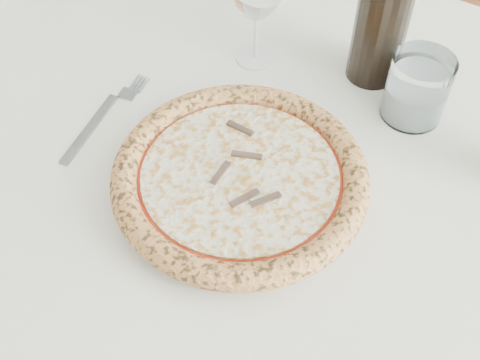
% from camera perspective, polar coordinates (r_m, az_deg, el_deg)
% --- Properties ---
extents(floor, '(5.00, 6.00, 0.02)m').
position_cam_1_polar(floor, '(1.54, 13.30, -15.65)').
color(floor, gray).
rests_on(floor, ground).
extents(dining_table, '(1.59, 0.95, 0.76)m').
position_cam_1_polar(dining_table, '(0.90, 3.39, 0.14)').
color(dining_table, brown).
rests_on(dining_table, floor).
extents(plate, '(0.30, 0.30, 0.02)m').
position_cam_1_polar(plate, '(0.78, 0.00, -0.52)').
color(plate, silver).
rests_on(plate, dining_table).
extents(pizza, '(0.33, 0.33, 0.03)m').
position_cam_1_polar(pizza, '(0.76, -0.00, 0.31)').
color(pizza, '#E4A351').
rests_on(pizza, plate).
extents(fork, '(0.04, 0.20, 0.00)m').
position_cam_1_polar(fork, '(0.89, -12.94, 5.80)').
color(fork, gray).
rests_on(fork, dining_table).
extents(tumbler, '(0.09, 0.09, 0.10)m').
position_cam_1_polar(tumbler, '(0.88, 16.36, 8.04)').
color(tumbler, white).
rests_on(tumbler, dining_table).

